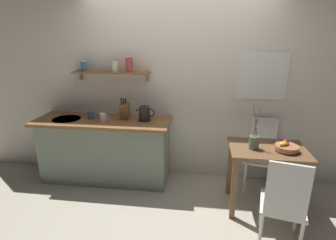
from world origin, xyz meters
TOP-DOWN VIEW (x-y plane):
  - ground_plane at (0.00, 0.00)m, footprint 14.00×14.00m
  - back_wall at (0.20, 0.65)m, footprint 6.80×0.11m
  - kitchen_counter at (-1.00, 0.32)m, footprint 1.83×0.63m
  - wall_shelf at (-0.87, 0.49)m, footprint 1.05×0.20m
  - dining_table at (1.08, -0.08)m, footprint 0.84×0.60m
  - dining_chair_near at (1.10, -0.73)m, footprint 0.49×0.52m
  - dining_chair_far at (1.13, 0.42)m, footprint 0.48×0.51m
  - fruit_bowl at (1.25, -0.13)m, footprint 0.25×0.25m
  - twig_vase at (0.91, -0.12)m, footprint 0.11×0.11m
  - electric_kettle at (-0.42, 0.34)m, footprint 0.25×0.17m
  - knife_block at (-0.70, 0.37)m, footprint 0.11×0.17m
  - coffee_mug_by_sink at (-1.16, 0.33)m, footprint 0.13×0.09m
  - coffee_mug_spare at (-0.97, 0.26)m, footprint 0.13×0.09m

SIDE VIEW (x-z plane):
  - ground_plane at x=0.00m, z-range 0.00..0.00m
  - kitchen_counter at x=-1.00m, z-range 0.01..0.91m
  - dining_chair_far at x=1.13m, z-range 0.04..0.98m
  - dining_chair_near at x=1.10m, z-range 0.04..1.00m
  - dining_table at x=1.08m, z-range 0.23..1.00m
  - fruit_bowl at x=1.25m, z-range 0.76..0.88m
  - twig_vase at x=0.91m, z-range 0.61..1.10m
  - coffee_mug_spare at x=-0.97m, z-range 0.90..1.00m
  - coffee_mug_by_sink at x=-1.16m, z-range 0.90..1.01m
  - electric_kettle at x=-0.42m, z-range 0.89..1.10m
  - knife_block at x=-0.70m, z-range 0.87..1.17m
  - back_wall at x=0.20m, z-range 0.00..2.70m
  - wall_shelf at x=-0.87m, z-range 1.38..1.72m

